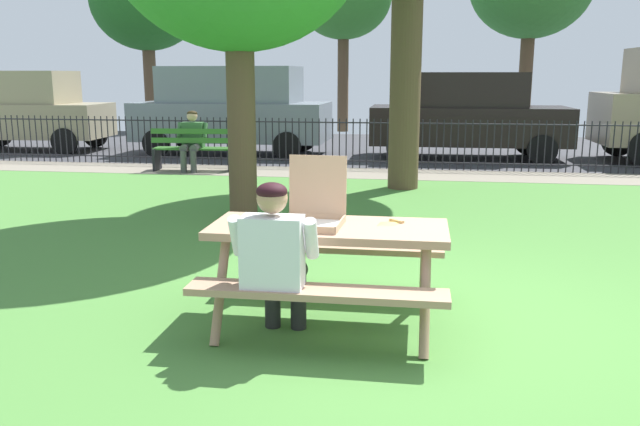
% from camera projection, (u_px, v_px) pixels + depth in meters
% --- Properties ---
extents(ground, '(28.00, 12.27, 0.02)m').
position_uv_depth(ground, '(441.00, 249.00, 7.25)').
color(ground, '#477C36').
extents(cobblestone_walkway, '(28.00, 1.40, 0.01)m').
position_uv_depth(cobblestone_walkway, '(432.00, 175.00, 12.50)').
color(cobblestone_walkway, gray).
extents(street_asphalt, '(28.00, 7.75, 0.01)m').
position_uv_depth(street_asphalt, '(429.00, 149.00, 16.92)').
color(street_asphalt, '#38383D').
extents(picnic_table_foreground, '(1.80, 1.48, 0.79)m').
position_uv_depth(picnic_table_foreground, '(328.00, 247.00, 4.98)').
color(picnic_table_foreground, tan).
rests_on(picnic_table_foreground, ground).
extents(pizza_box_open, '(0.48, 0.50, 0.51)m').
position_uv_depth(pizza_box_open, '(314.00, 208.00, 4.97)').
color(pizza_box_open, tan).
rests_on(pizza_box_open, picnic_table_foreground).
extents(pizza_slice_on_table, '(0.23, 0.24, 0.02)m').
position_uv_depth(pizza_slice_on_table, '(390.00, 223.00, 5.01)').
color(pizza_slice_on_table, '#E7CA58').
rests_on(pizza_slice_on_table, picnic_table_foreground).
extents(adult_at_table, '(0.61, 0.59, 1.19)m').
position_uv_depth(adult_at_table, '(276.00, 256.00, 4.53)').
color(adult_at_table, '#242424').
rests_on(adult_at_table, ground).
extents(iron_fence_streetside, '(19.64, 0.03, 1.01)m').
position_uv_depth(iron_fence_streetside, '(433.00, 144.00, 13.07)').
color(iron_fence_streetside, black).
rests_on(iron_fence_streetside, ground).
extents(park_bench_left, '(1.63, 0.58, 0.85)m').
position_uv_depth(park_bench_left, '(193.00, 150.00, 12.97)').
color(park_bench_left, '#326826').
rests_on(park_bench_left, ground).
extents(person_on_park_bench, '(0.62, 0.61, 1.19)m').
position_uv_depth(person_on_park_bench, '(192.00, 138.00, 12.95)').
color(person_on_park_bench, '#434343').
rests_on(person_on_park_bench, ground).
extents(parked_car_far_left, '(3.99, 2.01, 1.98)m').
position_uv_depth(parked_car_far_left, '(28.00, 110.00, 16.37)').
color(parked_car_far_left, gray).
rests_on(parked_car_far_left, ground).
extents(parked_car_left, '(4.65, 2.05, 2.08)m').
position_uv_depth(parked_car_left, '(232.00, 108.00, 15.57)').
color(parked_car_left, slate).
rests_on(parked_car_left, ground).
extents(parked_car_center, '(4.42, 1.94, 1.94)m').
position_uv_depth(parked_car_center, '(467.00, 114.00, 14.77)').
color(parked_car_center, black).
rests_on(parked_car_center, ground).
extents(far_tree_left, '(3.77, 3.77, 6.09)m').
position_uv_depth(far_tree_left, '(146.00, 1.00, 22.17)').
color(far_tree_left, brown).
rests_on(far_tree_left, ground).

